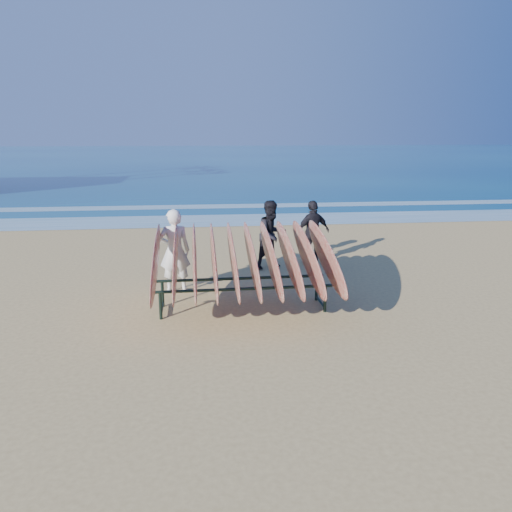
# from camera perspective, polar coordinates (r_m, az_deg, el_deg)

# --- Properties ---
(ground) EXTENTS (120.00, 120.00, 0.00)m
(ground) POSITION_cam_1_polar(r_m,az_deg,el_deg) (8.86, 0.58, -7.24)
(ground) COLOR tan
(ground) RESTS_ON ground
(ocean) EXTENTS (160.00, 160.00, 0.00)m
(ocean) POSITION_cam_1_polar(r_m,az_deg,el_deg) (63.28, -5.54, 11.20)
(ocean) COLOR navy
(ocean) RESTS_ON ground
(foam_near) EXTENTS (160.00, 160.00, 0.00)m
(foam_near) POSITION_cam_1_polar(r_m,az_deg,el_deg) (18.50, -3.16, 4.12)
(foam_near) COLOR white
(foam_near) RESTS_ON ground
(foam_far) EXTENTS (160.00, 160.00, 0.00)m
(foam_far) POSITION_cam_1_polar(r_m,az_deg,el_deg) (21.95, -3.69, 5.70)
(foam_far) COLOR white
(foam_far) RESTS_ON ground
(surfboard_rack) EXTENTS (3.21, 3.06, 1.63)m
(surfboard_rack) POSITION_cam_1_polar(r_m,az_deg,el_deg) (9.05, -1.57, -0.30)
(surfboard_rack) COLOR black
(surfboard_rack) RESTS_ON ground
(person_white) EXTENTS (0.63, 0.43, 1.71)m
(person_white) POSITION_cam_1_polar(r_m,az_deg,el_deg) (10.27, -9.28, 0.60)
(person_white) COLOR silver
(person_white) RESTS_ON ground
(person_dark_a) EXTENTS (1.00, 0.94, 1.63)m
(person_dark_a) POSITION_cam_1_polar(r_m,az_deg,el_deg) (11.91, 1.82, 2.46)
(person_dark_a) COLOR black
(person_dark_a) RESTS_ON ground
(person_dark_b) EXTENTS (1.00, 0.68, 1.58)m
(person_dark_b) POSITION_cam_1_polar(r_m,az_deg,el_deg) (12.38, 6.52, 2.70)
(person_dark_b) COLOR black
(person_dark_b) RESTS_ON ground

